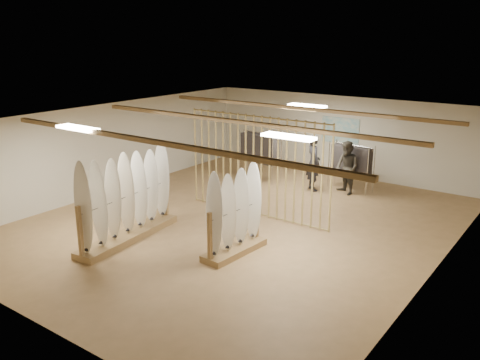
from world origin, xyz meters
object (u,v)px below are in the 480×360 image
Objects in this scene: clothing_rack_b at (351,160)px; clothing_rack_a at (260,148)px; shopper_a at (314,159)px; rack_left at (127,210)px; shopper_b at (347,165)px; rack_right at (235,225)px.

clothing_rack_a is at bearing -158.89° from clothing_rack_b.
shopper_a is (-0.96, -0.74, 0.03)m from clothing_rack_b.
rack_left is 6.35m from clothing_rack_a.
clothing_rack_a is at bearing 87.25° from rack_left.
rack_left is 6.52m from shopper_a.
clothing_rack_b is 0.52m from shopper_b.
clothing_rack_a is 3.13m from clothing_rack_b.
clothing_rack_a is (-0.37, 6.33, 0.34)m from rack_left.
shopper_b is at bearing -72.81° from clothing_rack_b.
shopper_a is at bearing 68.62° from rack_left.
rack_right is at bearing 141.21° from shopper_a.
rack_right is at bearing -59.79° from shopper_b.
shopper_b is at bearing 92.30° from rack_right.
rack_left is at bearing 116.68° from shopper_a.
clothing_rack_b is (2.68, 7.02, 0.24)m from rack_left.
shopper_a is (-0.89, 5.43, 0.34)m from rack_right.
rack_left is 1.89× the size of clothing_rack_a.
clothing_rack_a is at bearing 40.79° from shopper_a.
rack_left is 1.54× the size of shopper_a.
clothing_rack_b is at bearing -100.34° from shopper_a.
rack_right is 5.52m from shopper_a.
shopper_a is 1.08× the size of shopper_b.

